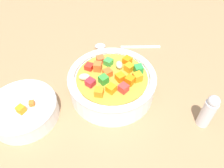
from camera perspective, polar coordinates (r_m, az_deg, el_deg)
ground_plane at (r=52.39cm, az=0.00°, el=-2.97°), size 140.00×140.00×2.00cm
soup_bowl_main at (r=49.11cm, az=0.01°, el=0.33°), size 20.01×20.01×7.38cm
spoon at (r=64.45cm, az=2.52°, el=10.12°), size 18.02×10.60×1.07cm
side_bowl_small at (r=49.38cm, az=-22.59°, el=-6.30°), size 14.55×14.55×5.03cm
pepper_shaker at (r=47.02cm, az=24.37°, el=-6.60°), size 2.63×2.63×8.64cm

